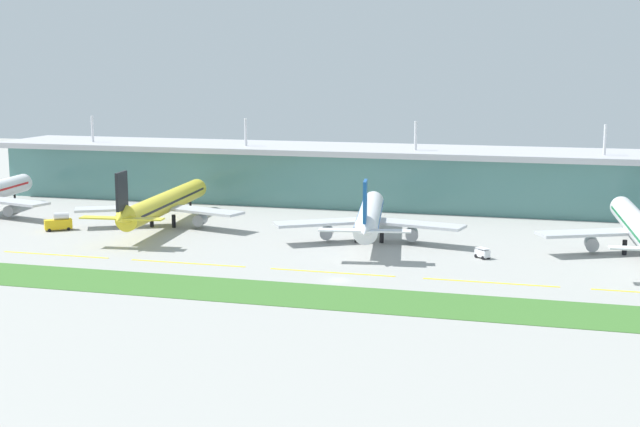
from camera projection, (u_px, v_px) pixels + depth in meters
name	position (u px, v px, depth m)	size (l,w,h in m)	color
ground_plane	(338.00, 280.00, 184.76)	(600.00, 600.00, 0.00)	#9E9E99
terminal_building	(418.00, 177.00, 280.64)	(288.00, 34.00, 27.52)	slate
airliner_near_middle	(164.00, 203.00, 246.02)	(48.52, 70.03, 18.90)	yellow
airliner_center	(370.00, 217.00, 224.53)	(48.08, 58.36, 18.90)	white
airliner_far_middle	(639.00, 227.00, 209.38)	(48.67, 70.44, 18.90)	silver
taxiway_stripe_west	(56.00, 255.00, 209.52)	(28.00, 0.70, 0.04)	yellow
taxiway_stripe_mid_west	(188.00, 263.00, 200.55)	(28.00, 0.70, 0.04)	yellow
taxiway_stripe_centre	(332.00, 272.00, 191.59)	(28.00, 0.70, 0.04)	yellow
taxiway_stripe_mid_east	(490.00, 283.00, 182.62)	(28.00, 0.70, 0.04)	yellow
grass_verge	(320.00, 296.00, 171.56)	(300.00, 18.00, 0.10)	#3D702D
baggage_cart	(482.00, 253.00, 205.48)	(3.83, 3.80, 2.48)	silver
fuel_truck	(59.00, 222.00, 240.39)	(7.24, 6.54, 4.95)	gold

